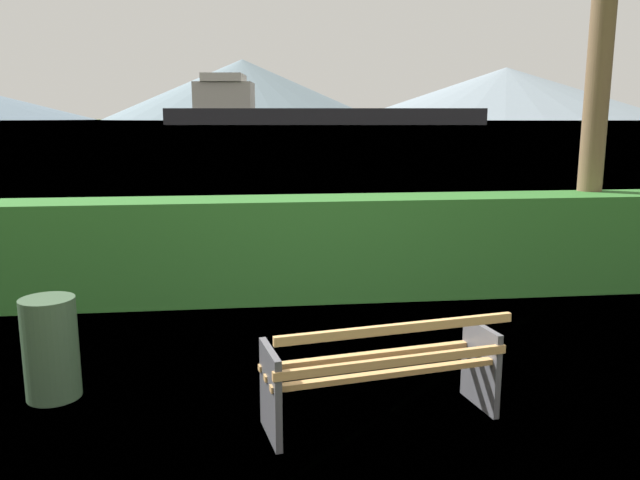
# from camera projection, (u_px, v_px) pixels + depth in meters

# --- Properties ---
(ground_plane) EXTENTS (1400.00, 1400.00, 0.00)m
(ground_plane) POSITION_uv_depth(u_px,v_px,m) (379.00, 419.00, 4.88)
(ground_plane) COLOR olive
(water_surface) EXTENTS (620.00, 620.00, 0.00)m
(water_surface) POSITION_uv_depth(u_px,v_px,m) (245.00, 122.00, 303.78)
(water_surface) COLOR #7A99A8
(water_surface) RESTS_ON ground_plane
(park_bench) EXTENTS (1.87, 0.88, 0.87)m
(park_bench) POSITION_uv_depth(u_px,v_px,m) (383.00, 370.00, 4.74)
(park_bench) COLOR tan
(park_bench) RESTS_ON ground_plane
(hedge_row) EXTENTS (10.63, 0.81, 1.29)m
(hedge_row) POSITION_uv_depth(u_px,v_px,m) (323.00, 247.00, 8.12)
(hedge_row) COLOR #2D6B28
(hedge_row) RESTS_ON ground_plane
(trash_bin) EXTENTS (0.44, 0.44, 0.85)m
(trash_bin) POSITION_uv_depth(u_px,v_px,m) (51.00, 348.00, 5.19)
(trash_bin) COLOR #385138
(trash_bin) RESTS_ON ground_plane
(cargo_ship_large) EXTENTS (96.85, 26.23, 15.07)m
(cargo_ship_large) POSITION_uv_depth(u_px,v_px,m) (301.00, 111.00, 193.31)
(cargo_ship_large) COLOR #232328
(cargo_ship_large) RESTS_ON water_surface
(fishing_boat_near) EXTENTS (2.87, 6.69, 2.05)m
(fishing_boat_near) POSITION_uv_depth(u_px,v_px,m) (373.00, 121.00, 258.02)
(fishing_boat_near) COLOR #B2332D
(fishing_boat_near) RESTS_ON water_surface
(sailboat_mid) EXTENTS (4.91, 3.62, 1.35)m
(sailboat_mid) POSITION_uv_depth(u_px,v_px,m) (466.00, 121.00, 264.29)
(sailboat_mid) COLOR #335693
(sailboat_mid) RESTS_ON water_surface
(distant_hills) EXTENTS (824.28, 328.20, 52.28)m
(distant_hills) POSITION_uv_depth(u_px,v_px,m) (210.00, 93.00, 557.03)
(distant_hills) COLOR slate
(distant_hills) RESTS_ON ground_plane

